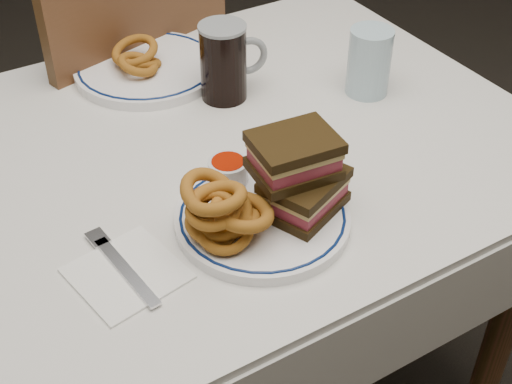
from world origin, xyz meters
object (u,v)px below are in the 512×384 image
beer_mug (225,61)px  far_plate (147,68)px  reuben_sandwich (299,174)px  main_plate (262,218)px  chair_far (121,117)px

beer_mug → far_plate: bearing=119.6°
reuben_sandwich → main_plate: bearing=167.7°
main_plate → far_plate: size_ratio=0.91×
beer_mug → far_plate: beer_mug is taller
far_plate → main_plate: bearing=-94.5°
chair_far → far_plate: size_ratio=3.34×
chair_far → beer_mug: bearing=-77.2°
reuben_sandwich → beer_mug: beer_mug is taller
far_plate → beer_mug: bearing=-60.4°
main_plate → beer_mug: 0.37m
main_plate → beer_mug: (0.13, 0.34, 0.06)m
beer_mug → reuben_sandwich: bearing=-101.9°
beer_mug → main_plate: bearing=-110.6°
chair_far → far_plate: chair_far is taller
chair_far → beer_mug: (0.09, -0.37, 0.30)m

